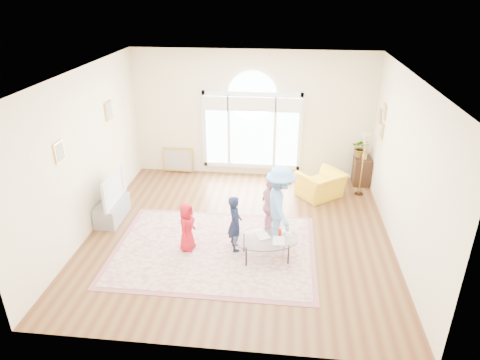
# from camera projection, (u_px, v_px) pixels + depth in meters

# --- Properties ---
(ground) EXTENTS (6.00, 6.00, 0.00)m
(ground) POSITION_uv_depth(u_px,v_px,m) (239.00, 234.00, 8.65)
(ground) COLOR #562F19
(ground) RESTS_ON ground
(room_shell) EXTENTS (6.00, 6.00, 6.00)m
(room_shell) POSITION_uv_depth(u_px,v_px,m) (252.00, 118.00, 10.53)
(room_shell) COLOR beige
(room_shell) RESTS_ON ground
(area_rug) EXTENTS (3.60, 2.60, 0.02)m
(area_rug) POSITION_uv_depth(u_px,v_px,m) (214.00, 250.00, 8.12)
(area_rug) COLOR beige
(area_rug) RESTS_ON ground
(rug_border) EXTENTS (3.80, 2.80, 0.01)m
(rug_border) POSITION_uv_depth(u_px,v_px,m) (214.00, 250.00, 8.13)
(rug_border) COLOR #9B5C61
(rug_border) RESTS_ON ground
(tv_console) EXTENTS (0.45, 1.00, 0.42)m
(tv_console) POSITION_uv_depth(u_px,v_px,m) (112.00, 210.00, 9.10)
(tv_console) COLOR gray
(tv_console) RESTS_ON ground
(television) EXTENTS (0.17, 1.12, 0.65)m
(television) POSITION_uv_depth(u_px,v_px,m) (109.00, 188.00, 8.88)
(television) COLOR black
(television) RESTS_ON tv_console
(coffee_table) EXTENTS (1.32, 0.98, 0.54)m
(coffee_table) POSITION_uv_depth(u_px,v_px,m) (266.00, 240.00, 7.72)
(coffee_table) COLOR silver
(coffee_table) RESTS_ON ground
(armchair) EXTENTS (1.27, 1.25, 0.62)m
(armchair) POSITION_uv_depth(u_px,v_px,m) (321.00, 185.00, 10.00)
(armchair) COLOR yellow
(armchair) RESTS_ON ground
(side_cabinet) EXTENTS (0.40, 0.50, 0.70)m
(side_cabinet) POSITION_uv_depth(u_px,v_px,m) (361.00, 171.00, 10.65)
(side_cabinet) COLOR black
(side_cabinet) RESTS_ON ground
(floor_lamp) EXTENTS (0.30, 0.30, 1.51)m
(floor_lamp) POSITION_uv_depth(u_px,v_px,m) (365.00, 144.00, 9.72)
(floor_lamp) COLOR black
(floor_lamp) RESTS_ON ground
(plant_pedestal) EXTENTS (0.20, 0.20, 0.70)m
(plant_pedestal) POSITION_uv_depth(u_px,v_px,m) (358.00, 170.00, 10.70)
(plant_pedestal) COLOR white
(plant_pedestal) RESTS_ON ground
(potted_plant) EXTENTS (0.49, 0.45, 0.47)m
(potted_plant) POSITION_uv_depth(u_px,v_px,m) (361.00, 148.00, 10.45)
(potted_plant) COLOR #33722D
(potted_plant) RESTS_ON plant_pedestal
(leaning_picture) EXTENTS (0.80, 0.14, 0.62)m
(leaning_picture) POSITION_uv_depth(u_px,v_px,m) (179.00, 172.00, 11.45)
(leaning_picture) COLOR tan
(leaning_picture) RESTS_ON ground
(child_red) EXTENTS (0.37, 0.51, 0.95)m
(child_red) POSITION_uv_depth(u_px,v_px,m) (187.00, 227.00, 7.94)
(child_red) COLOR #B61122
(child_red) RESTS_ON area_rug
(child_navy) EXTENTS (0.38, 0.47, 1.11)m
(child_navy) POSITION_uv_depth(u_px,v_px,m) (235.00, 223.00, 7.91)
(child_navy) COLOR #131B39
(child_navy) RESTS_ON area_rug
(child_pink) EXTENTS (0.57, 0.77, 1.21)m
(child_pink) POSITION_uv_depth(u_px,v_px,m) (270.00, 207.00, 8.38)
(child_pink) COLOR pink
(child_pink) RESTS_ON area_rug
(child_blue) EXTENTS (0.81, 1.12, 1.56)m
(child_blue) POSITION_uv_depth(u_px,v_px,m) (280.00, 205.00, 8.08)
(child_blue) COLOR #71ADF2
(child_blue) RESTS_ON area_rug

